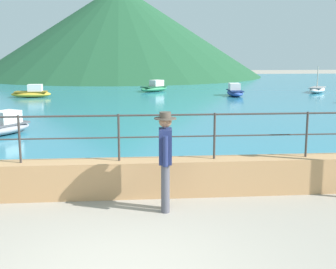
{
  "coord_description": "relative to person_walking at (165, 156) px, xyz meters",
  "views": [
    {
      "loc": [
        0.17,
        -5.34,
        2.77
      ],
      "look_at": [
        0.98,
        3.7,
        1.1
      ],
      "focal_mm": 48.8,
      "sensor_mm": 36.0,
      "label": 1
    }
  ],
  "objects": [
    {
      "name": "boat_3",
      "position": [
        -6.23,
        19.88,
        -0.65
      ],
      "size": [
        2.31,
        0.94,
        0.76
      ],
      "color": "gold",
      "rests_on": "lake_water"
    },
    {
      "name": "promenade_wall",
      "position": [
        -0.81,
        0.91,
        -0.63
      ],
      "size": [
        20.0,
        0.56,
        0.7
      ],
      "primitive_type": "cube",
      "color": "tan",
      "rests_on": "ground"
    },
    {
      "name": "person_walking",
      "position": [
        0.0,
        0.0,
        0.0
      ],
      "size": [
        0.38,
        0.57,
        1.75
      ],
      "color": "#4C4C56",
      "rests_on": "ground"
    },
    {
      "name": "boat_2",
      "position": [
        11.83,
        21.38,
        -0.72
      ],
      "size": [
        2.03,
        2.41,
        1.73
      ],
      "color": "white",
      "rests_on": "lake_water"
    },
    {
      "name": "hill_main",
      "position": [
        -1.33,
        42.97,
        3.87
      ],
      "size": [
        30.53,
        30.53,
        9.7
      ],
      "primitive_type": "cone",
      "color": "#1E4C2D",
      "rests_on": "ground"
    },
    {
      "name": "boat_1",
      "position": [
        -4.73,
        7.53,
        -0.65
      ],
      "size": [
        2.04,
        2.41,
        0.76
      ],
      "color": "gray",
      "rests_on": "lake_water"
    },
    {
      "name": "lake_water",
      "position": [
        -0.81,
        23.55,
        -0.95
      ],
      "size": [
        64.0,
        44.32,
        0.06
      ],
      "primitive_type": "cube",
      "color": "teal",
      "rests_on": "ground"
    },
    {
      "name": "boat_4",
      "position": [
        5.9,
        19.63,
        -0.65
      ],
      "size": [
        1.0,
        2.34,
        0.76
      ],
      "color": "#2D4C9E",
      "rests_on": "lake_water"
    },
    {
      "name": "railing",
      "position": [
        -0.81,
        0.91,
        0.35
      ],
      "size": [
        18.44,
        0.04,
        0.9
      ],
      "color": "#383330",
      "rests_on": "promenade_wall"
    },
    {
      "name": "boat_0",
      "position": [
        1.22,
        23.15,
        -0.65
      ],
      "size": [
        2.33,
        2.19,
        0.76
      ],
      "color": "#338C59",
      "rests_on": "lake_water"
    }
  ]
}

